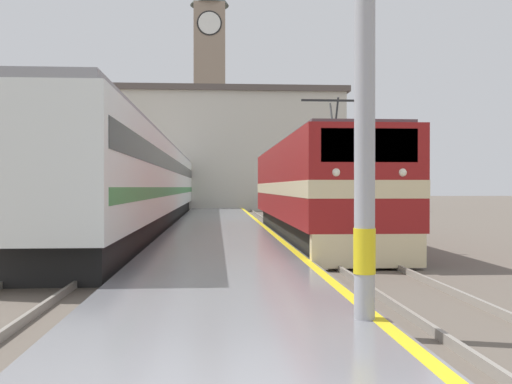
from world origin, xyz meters
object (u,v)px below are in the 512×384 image
Objects in this scene: clock_tower at (210,85)px; locomotive_train at (312,190)px; passenger_train at (155,183)px; catenary_mast at (368,18)px.

locomotive_train is at bearing -84.41° from clock_tower.
clock_tower is at bearing 95.59° from locomotive_train.
passenger_train is 33.92m from clock_tower.
catenary_mast is 0.32× the size of clock_tower.
clock_tower is at bearing 92.64° from catenary_mast.
catenary_mast reaches higher than passenger_train.
passenger_train is at bearing 120.11° from locomotive_train.
clock_tower reaches higher than passenger_train.
locomotive_train is at bearing -59.89° from passenger_train.
locomotive_train is 0.36× the size of passenger_train.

